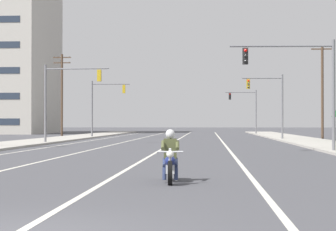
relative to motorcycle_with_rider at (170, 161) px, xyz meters
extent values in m
cube|color=beige|center=(-1.79, 36.93, -0.58)|extent=(0.16, 100.00, 0.01)
cube|color=beige|center=(-5.98, 36.93, -0.58)|extent=(0.16, 100.00, 0.01)
cube|color=beige|center=(2.34, 36.93, -0.58)|extent=(0.16, 100.00, 0.01)
cube|color=beige|center=(-9.57, 36.93, -0.58)|extent=(0.16, 100.00, 0.01)
cube|color=#ADA89E|center=(9.61, 31.93, -0.52)|extent=(4.40, 110.00, 0.14)
cube|color=#ADA89E|center=(-13.17, 31.93, -0.52)|extent=(4.40, 110.00, 0.14)
cylinder|color=black|center=(0.05, -0.82, -0.27)|extent=(0.16, 0.65, 0.64)
cylinder|color=black|center=(-0.04, 0.72, -0.27)|extent=(0.16, 0.65, 0.64)
cylinder|color=silver|center=(0.04, -0.72, 0.05)|extent=(0.09, 0.33, 0.68)
sphere|color=white|center=(0.05, -0.87, 0.23)|extent=(0.20, 0.20, 0.20)
cylinder|color=silver|center=(0.04, -0.67, 0.28)|extent=(0.70, 0.08, 0.04)
ellipsoid|color=navy|center=(0.01, -0.17, 0.01)|extent=(0.35, 0.58, 0.28)
cube|color=silver|center=(0.00, -0.05, -0.22)|extent=(0.26, 0.45, 0.24)
cube|color=black|center=(-0.01, 0.27, -0.05)|extent=(0.31, 0.54, 0.12)
cube|color=navy|center=(-0.04, 0.67, 0.03)|extent=(0.22, 0.37, 0.08)
cylinder|color=silver|center=(-0.16, 0.34, -0.29)|extent=(0.11, 0.55, 0.08)
cube|color=#4C512D|center=(-0.01, 0.23, 0.33)|extent=(0.37, 0.26, 0.56)
sphere|color=silver|center=(-0.01, 0.21, 0.74)|extent=(0.26, 0.26, 0.26)
cylinder|color=navy|center=(0.14, 0.10, -0.05)|extent=(0.16, 0.45, 0.30)
cylinder|color=navy|center=(0.17, -0.08, -0.35)|extent=(0.12, 0.16, 0.35)
cylinder|color=#4C512D|center=(0.20, -0.02, 0.43)|extent=(0.13, 0.53, 0.27)
cylinder|color=navy|center=(-0.14, 0.08, -0.05)|extent=(0.16, 0.45, 0.30)
cylinder|color=navy|center=(-0.15, -0.10, -0.35)|extent=(0.12, 0.16, 0.35)
cylinder|color=#4C512D|center=(-0.20, -0.04, 0.43)|extent=(0.13, 0.53, 0.27)
cylinder|color=slate|center=(7.93, 17.00, 2.51)|extent=(0.18, 0.18, 6.20)
cylinder|color=slate|center=(5.10, 16.90, 5.26)|extent=(5.66, 0.32, 0.11)
cube|color=black|center=(3.12, 16.82, 4.71)|extent=(0.31, 0.25, 0.90)
sphere|color=red|center=(3.12, 16.67, 5.01)|extent=(0.18, 0.18, 0.18)
sphere|color=black|center=(3.12, 16.67, 4.71)|extent=(0.18, 0.18, 0.18)
sphere|color=black|center=(3.12, 16.67, 4.41)|extent=(0.18, 0.18, 0.18)
cylinder|color=slate|center=(-11.64, 30.26, 2.51)|extent=(0.18, 0.18, 6.20)
cylinder|color=slate|center=(-9.11, 30.09, 5.26)|extent=(5.08, 0.44, 0.11)
cube|color=#B79319|center=(-7.33, 29.97, 4.71)|extent=(0.32, 0.26, 0.90)
sphere|color=red|center=(-7.32, 30.13, 5.01)|extent=(0.18, 0.18, 0.18)
sphere|color=black|center=(-7.32, 30.13, 4.71)|extent=(0.18, 0.18, 0.18)
sphere|color=black|center=(-7.32, 30.13, 4.41)|extent=(0.18, 0.18, 0.18)
cylinder|color=slate|center=(8.11, 41.33, 2.51)|extent=(0.18, 0.18, 6.20)
cylinder|color=slate|center=(6.22, 41.20, 5.26)|extent=(3.79, 0.37, 0.11)
cube|color=#B79319|center=(4.89, 41.11, 4.71)|extent=(0.32, 0.26, 0.90)
sphere|color=red|center=(4.91, 40.96, 5.01)|extent=(0.18, 0.18, 0.18)
sphere|color=black|center=(4.91, 40.96, 4.71)|extent=(0.18, 0.18, 0.18)
sphere|color=black|center=(4.91, 40.96, 4.41)|extent=(0.18, 0.18, 0.18)
cylinder|color=slate|center=(-11.51, 48.95, 2.51)|extent=(0.18, 0.18, 6.20)
cylinder|color=slate|center=(-9.46, 49.01, 5.26)|extent=(4.11, 0.23, 0.11)
cube|color=#B79319|center=(-8.02, 49.05, 4.71)|extent=(0.31, 0.25, 0.90)
sphere|color=red|center=(-8.03, 49.21, 5.01)|extent=(0.18, 0.18, 0.18)
sphere|color=black|center=(-8.03, 49.21, 4.71)|extent=(0.18, 0.18, 0.18)
sphere|color=black|center=(-8.03, 49.21, 4.41)|extent=(0.18, 0.18, 0.18)
cylinder|color=slate|center=(7.79, 68.38, 2.51)|extent=(0.18, 0.18, 6.20)
cylinder|color=slate|center=(5.66, 68.25, 5.26)|extent=(4.26, 0.37, 0.11)
cube|color=black|center=(4.17, 68.16, 4.71)|extent=(0.31, 0.26, 0.90)
sphere|color=red|center=(4.18, 68.00, 5.01)|extent=(0.18, 0.18, 0.18)
sphere|color=black|center=(4.18, 68.00, 4.71)|extent=(0.18, 0.18, 0.18)
sphere|color=black|center=(4.18, 68.00, 4.41)|extent=(0.18, 0.18, 0.18)
cylinder|color=#4C3828|center=(12.56, 45.19, 4.13)|extent=(0.26, 0.26, 9.44)
cube|color=#4C3828|center=(12.56, 45.19, 8.45)|extent=(2.19, 0.12, 0.12)
cylinder|color=slate|center=(11.65, 45.19, 8.55)|extent=(0.08, 0.08, 0.12)
cylinder|color=slate|center=(13.48, 45.19, 8.55)|extent=(0.08, 0.08, 0.12)
cylinder|color=#4C3828|center=(-16.56, 56.10, 4.39)|extent=(0.26, 0.26, 9.96)
cube|color=#4C3828|center=(-16.56, 56.10, 8.97)|extent=(2.21, 0.12, 0.12)
cylinder|color=slate|center=(-17.49, 56.10, 9.07)|extent=(0.08, 0.08, 0.12)
cylinder|color=slate|center=(-15.63, 56.10, 9.07)|extent=(0.08, 0.08, 0.12)
cube|color=#4C3828|center=(-16.56, 56.10, 8.32)|extent=(2.08, 0.12, 0.12)
cylinder|color=slate|center=(-17.44, 56.10, 8.42)|extent=(0.08, 0.08, 0.12)
cylinder|color=slate|center=(-15.69, 56.10, 8.42)|extent=(0.08, 0.08, 0.12)
camera|label=1|loc=(1.02, -16.87, 1.06)|focal=65.33mm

